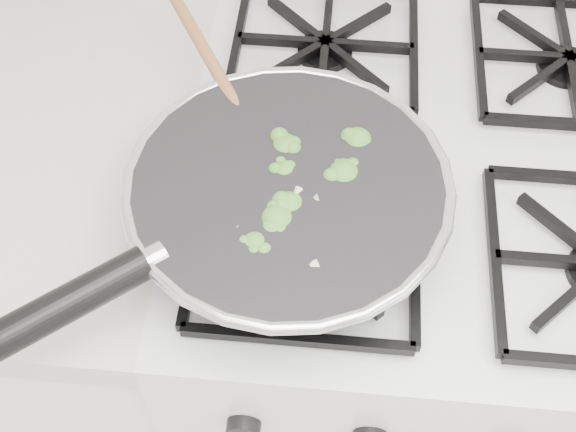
{
  "coord_description": "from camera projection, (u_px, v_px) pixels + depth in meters",
  "views": [
    {
      "loc": [
        -0.13,
        1.12,
        1.56
      ],
      "look_at": [
        -0.17,
        1.57,
        0.93
      ],
      "focal_mm": 47.08,
      "sensor_mm": 36.0,
      "label": 1
    }
  ],
  "objects": [
    {
      "name": "skillet",
      "position": [
        283.0,
        200.0,
        0.75
      ],
      "size": [
        0.43,
        0.49,
        0.09
      ],
      "rotation": [
        0.0,
        0.0,
        0.07
      ],
      "color": "black",
      "rests_on": "stove"
    },
    {
      "name": "stove",
      "position": [
        400.0,
        330.0,
        1.22
      ],
      "size": [
        0.6,
        0.6,
        0.92
      ],
      "color": "silver",
      "rests_on": "ground"
    }
  ]
}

